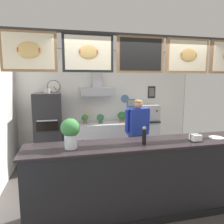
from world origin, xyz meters
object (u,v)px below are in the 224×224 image
(pizza_oven, at_px, (49,129))
(espresso_machine, at_px, (147,113))
(potted_rosemary, at_px, (122,116))
(potted_oregano, at_px, (100,118))
(condiment_plate, at_px, (216,138))
(napkin_holder, at_px, (195,138))
(basil_vase, at_px, (70,132))
(pepper_grinder, at_px, (144,135))
(potted_thyme, at_px, (85,118))
(shop_worker, at_px, (137,135))

(pizza_oven, height_order, espresso_machine, pizza_oven)
(potted_rosemary, bearing_deg, potted_oregano, -173.12)
(pizza_oven, relative_size, condiment_plate, 8.24)
(napkin_holder, bearing_deg, espresso_machine, 83.85)
(basil_vase, distance_m, pepper_grinder, 1.00)
(potted_oregano, bearing_deg, napkin_holder, -68.28)
(potted_oregano, relative_size, basil_vase, 0.57)
(potted_oregano, bearing_deg, potted_thyme, 173.60)
(espresso_machine, distance_m, condiment_plate, 2.40)
(basil_vase, bearing_deg, shop_worker, 43.32)
(potted_oregano, bearing_deg, condiment_plate, -59.93)
(condiment_plate, bearing_deg, potted_oregano, 120.07)
(espresso_machine, bearing_deg, pizza_oven, -177.97)
(espresso_machine, bearing_deg, potted_thyme, 178.71)
(pizza_oven, bearing_deg, shop_worker, -28.64)
(espresso_machine, xyz_separation_m, potted_thyme, (-1.62, 0.04, -0.08))
(shop_worker, bearing_deg, condiment_plate, 110.29)
(shop_worker, bearing_deg, potted_thyme, -60.28)
(basil_vase, relative_size, pepper_grinder, 1.60)
(potted_thyme, distance_m, condiment_plate, 3.00)
(potted_rosemary, bearing_deg, napkin_holder, -81.00)
(potted_oregano, xyz_separation_m, basil_vase, (-0.81, -2.39, 0.27))
(potted_thyme, height_order, condiment_plate, potted_thyme)
(basil_vase, bearing_deg, potted_thyme, 79.95)
(potted_rosemary, distance_m, pepper_grinder, 2.53)
(potted_oregano, bearing_deg, shop_worker, -61.47)
(potted_thyme, bearing_deg, napkin_holder, -61.47)
(potted_oregano, height_order, condiment_plate, potted_oregano)
(potted_rosemary, bearing_deg, condiment_plate, -71.83)
(potted_rosemary, bearing_deg, espresso_machine, -5.46)
(espresso_machine, relative_size, potted_thyme, 2.45)
(pizza_oven, bearing_deg, basil_vase, -79.54)
(espresso_machine, bearing_deg, potted_rosemary, 174.54)
(potted_oregano, height_order, potted_thyme, potted_oregano)
(potted_thyme, xyz_separation_m, napkin_holder, (1.35, -2.49, 0.09))
(pepper_grinder, bearing_deg, napkin_holder, -1.75)
(shop_worker, relative_size, potted_rosemary, 5.98)
(pizza_oven, height_order, potted_thyme, pizza_oven)
(potted_rosemary, bearing_deg, shop_worker, -89.55)
(espresso_machine, height_order, napkin_holder, espresso_machine)
(pepper_grinder, bearing_deg, pizza_oven, 121.28)
(shop_worker, distance_m, potted_rosemary, 1.16)
(pepper_grinder, bearing_deg, espresso_machine, 66.56)
(shop_worker, relative_size, potted_oregano, 6.92)
(pizza_oven, distance_m, basil_vase, 2.40)
(shop_worker, distance_m, pepper_grinder, 1.45)
(potted_thyme, xyz_separation_m, condiment_plate, (1.76, -2.43, 0.05))
(condiment_plate, distance_m, pepper_grinder, 1.20)
(shop_worker, relative_size, pepper_grinder, 6.29)
(potted_rosemary, bearing_deg, potted_thyme, -178.37)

